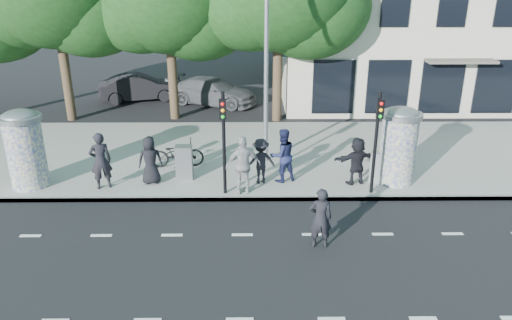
{
  "coord_description": "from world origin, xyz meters",
  "views": [
    {
      "loc": [
        0.27,
        -10.95,
        7.27
      ],
      "look_at": [
        0.41,
        3.5,
        1.45
      ],
      "focal_mm": 35.0,
      "sensor_mm": 36.0,
      "label": 1
    }
  ],
  "objects_px": {
    "ad_column_right": "(399,144)",
    "traffic_pole_near": "(224,133)",
    "ped_f": "(357,161)",
    "street_lamp": "(266,37)",
    "cabinet_right": "(378,167)",
    "ped_a": "(150,160)",
    "man_road": "(320,218)",
    "car_right": "(212,91)",
    "ped_d": "(261,161)",
    "ped_c": "(282,155)",
    "traffic_pole_far": "(377,133)",
    "bicycle": "(177,154)",
    "ped_e": "(243,165)",
    "ad_column_left": "(25,147)",
    "cabinet_left": "(184,162)",
    "ped_b": "(101,161)",
    "car_mid": "(140,87)"
  },
  "relations": [
    {
      "from": "cabinet_right",
      "to": "car_right",
      "type": "height_order",
      "value": "car_right"
    },
    {
      "from": "ad_column_left",
      "to": "ped_c",
      "type": "distance_m",
      "value": 8.54
    },
    {
      "from": "traffic_pole_near",
      "to": "ped_a",
      "type": "relative_size",
      "value": 2.04
    },
    {
      "from": "ad_column_right",
      "to": "traffic_pole_near",
      "type": "xyz_separation_m",
      "value": [
        -5.8,
        -0.91,
        0.69
      ]
    },
    {
      "from": "traffic_pole_far",
      "to": "bicycle",
      "type": "height_order",
      "value": "traffic_pole_far"
    },
    {
      "from": "ped_b",
      "to": "car_right",
      "type": "distance_m",
      "value": 11.36
    },
    {
      "from": "man_road",
      "to": "car_right",
      "type": "distance_m",
      "value": 15.01
    },
    {
      "from": "cabinet_right",
      "to": "car_mid",
      "type": "xyz_separation_m",
      "value": [
        -10.45,
        11.35,
        0.04
      ]
    },
    {
      "from": "ped_c",
      "to": "ped_e",
      "type": "relative_size",
      "value": 0.96
    },
    {
      "from": "ad_column_left",
      "to": "car_right",
      "type": "bearing_deg",
      "value": 63.48
    },
    {
      "from": "ped_c",
      "to": "man_road",
      "type": "bearing_deg",
      "value": 77.19
    },
    {
      "from": "cabinet_left",
      "to": "street_lamp",
      "type": "bearing_deg",
      "value": 28.72
    },
    {
      "from": "street_lamp",
      "to": "cabinet_right",
      "type": "bearing_deg",
      "value": -26.84
    },
    {
      "from": "ped_e",
      "to": "cabinet_left",
      "type": "distance_m",
      "value": 2.41
    },
    {
      "from": "ped_a",
      "to": "ped_c",
      "type": "bearing_deg",
      "value": 172.61
    },
    {
      "from": "ad_column_left",
      "to": "car_mid",
      "type": "distance_m",
      "value": 11.67
    },
    {
      "from": "ad_column_right",
      "to": "man_road",
      "type": "relative_size",
      "value": 1.54
    },
    {
      "from": "cabinet_right",
      "to": "ped_f",
      "type": "bearing_deg",
      "value": -148.24
    },
    {
      "from": "bicycle",
      "to": "ped_b",
      "type": "bearing_deg",
      "value": 123.35
    },
    {
      "from": "man_road",
      "to": "ped_a",
      "type": "bearing_deg",
      "value": -35.21
    },
    {
      "from": "ped_a",
      "to": "bicycle",
      "type": "bearing_deg",
      "value": -124.45
    },
    {
      "from": "street_lamp",
      "to": "cabinet_left",
      "type": "distance_m",
      "value": 5.21
    },
    {
      "from": "traffic_pole_near",
      "to": "ped_f",
      "type": "bearing_deg",
      "value": 9.86
    },
    {
      "from": "ped_a",
      "to": "cabinet_right",
      "type": "bearing_deg",
      "value": 171.13
    },
    {
      "from": "ped_e",
      "to": "man_road",
      "type": "distance_m",
      "value": 3.72
    },
    {
      "from": "ad_column_right",
      "to": "bicycle",
      "type": "xyz_separation_m",
      "value": [
        -7.66,
        1.42,
        -0.88
      ]
    },
    {
      "from": "ped_a",
      "to": "car_right",
      "type": "relative_size",
      "value": 0.34
    },
    {
      "from": "street_lamp",
      "to": "ped_d",
      "type": "xyz_separation_m",
      "value": [
        -0.23,
        -1.96,
        -3.85
      ]
    },
    {
      "from": "traffic_pole_far",
      "to": "ped_c",
      "type": "bearing_deg",
      "value": 160.57
    },
    {
      "from": "traffic_pole_far",
      "to": "street_lamp",
      "type": "distance_m",
      "value": 5.12
    },
    {
      "from": "ped_b",
      "to": "ped_f",
      "type": "xyz_separation_m",
      "value": [
        8.52,
        0.26,
        -0.14
      ]
    },
    {
      "from": "ped_f",
      "to": "cabinet_right",
      "type": "relative_size",
      "value": 1.55
    },
    {
      "from": "ped_c",
      "to": "ped_f",
      "type": "relative_size",
      "value": 1.14
    },
    {
      "from": "traffic_pole_far",
      "to": "ped_c",
      "type": "xyz_separation_m",
      "value": [
        -2.88,
        1.02,
        -1.14
      ]
    },
    {
      "from": "ad_column_right",
      "to": "ped_b",
      "type": "xyz_separation_m",
      "value": [
        -9.9,
        -0.4,
        -0.42
      ]
    },
    {
      "from": "ped_d",
      "to": "ped_f",
      "type": "xyz_separation_m",
      "value": [
        3.24,
        -0.11,
        0.04
      ]
    },
    {
      "from": "car_right",
      "to": "ped_e",
      "type": "bearing_deg",
      "value": -148.49
    },
    {
      "from": "cabinet_left",
      "to": "car_mid",
      "type": "xyz_separation_m",
      "value": [
        -3.8,
        11.03,
        -0.02
      ]
    },
    {
      "from": "ped_c",
      "to": "cabinet_right",
      "type": "relative_size",
      "value": 1.76
    },
    {
      "from": "ped_f",
      "to": "man_road",
      "type": "xyz_separation_m",
      "value": [
        -1.71,
        -3.77,
        -0.12
      ]
    },
    {
      "from": "ped_f",
      "to": "cabinet_left",
      "type": "bearing_deg",
      "value": -19.84
    },
    {
      "from": "ped_a",
      "to": "street_lamp",
      "type": "bearing_deg",
      "value": -162.74
    },
    {
      "from": "ped_e",
      "to": "ped_b",
      "type": "bearing_deg",
      "value": -18.1
    },
    {
      "from": "ped_c",
      "to": "ped_f",
      "type": "bearing_deg",
      "value": 150.48
    },
    {
      "from": "ad_column_right",
      "to": "ped_f",
      "type": "distance_m",
      "value": 1.5
    },
    {
      "from": "traffic_pole_far",
      "to": "ped_e",
      "type": "bearing_deg",
      "value": 179.22
    },
    {
      "from": "ped_a",
      "to": "bicycle",
      "type": "relative_size",
      "value": 0.86
    },
    {
      "from": "ped_c",
      "to": "street_lamp",
      "type": "bearing_deg",
      "value": -97.91
    },
    {
      "from": "ped_c",
      "to": "car_right",
      "type": "distance_m",
      "value": 10.94
    },
    {
      "from": "cabinet_right",
      "to": "car_mid",
      "type": "distance_m",
      "value": 15.43
    }
  ]
}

